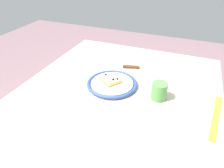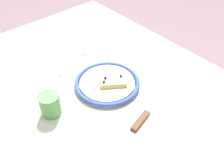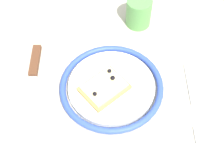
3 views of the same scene
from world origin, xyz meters
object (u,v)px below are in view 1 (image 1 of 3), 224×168
(knife, at_px, (125,67))
(measuring_tape, at_px, (216,117))
(napkin, at_px, (197,77))
(dining_table, at_px, (116,110))
(plate, at_px, (112,84))
(cup, at_px, (159,91))
(pizza_slice_near, at_px, (110,79))
(fork, at_px, (97,110))

(knife, bearing_deg, measuring_tape, -118.25)
(knife, xyz_separation_m, measuring_tape, (-0.24, -0.45, -0.00))
(measuring_tape, height_order, napkin, napkin)
(dining_table, bearing_deg, plate, 34.93)
(knife, bearing_deg, plate, -180.00)
(cup, bearing_deg, pizza_slice_near, 82.82)
(pizza_slice_near, distance_m, measuring_tape, 0.47)
(plate, height_order, napkin, plate)
(pizza_slice_near, bearing_deg, knife, -4.68)
(dining_table, relative_size, pizza_slice_near, 8.74)
(dining_table, distance_m, fork, 0.16)
(pizza_slice_near, relative_size, cup, 1.61)
(fork, bearing_deg, napkin, -40.89)
(knife, relative_size, fork, 1.20)
(dining_table, relative_size, knife, 4.55)
(cup, distance_m, measuring_tape, 0.23)
(pizza_slice_near, xyz_separation_m, fork, (-0.20, -0.02, -0.02))
(pizza_slice_near, bearing_deg, measuring_tape, -97.81)
(knife, bearing_deg, pizza_slice_near, 175.32)
(dining_table, xyz_separation_m, napkin, (0.29, -0.33, 0.09))
(measuring_tape, bearing_deg, napkin, 22.39)
(dining_table, bearing_deg, cup, -76.62)
(napkin, bearing_deg, dining_table, 131.46)
(fork, bearing_deg, knife, 1.45)
(plate, height_order, cup, cup)
(dining_table, bearing_deg, measuring_tape, -88.77)
(pizza_slice_near, xyz_separation_m, napkin, (0.22, -0.39, -0.02))
(dining_table, height_order, napkin, napkin)
(plate, xyz_separation_m, fork, (-0.19, -0.01, -0.01))
(fork, distance_m, cup, 0.27)
(napkin, bearing_deg, measuring_tape, -164.37)
(dining_table, height_order, cup, cup)
(dining_table, xyz_separation_m, plate, (0.06, 0.04, 0.10))
(dining_table, height_order, knife, knife)
(plate, distance_m, measuring_tape, 0.45)
(fork, bearing_deg, dining_table, -14.26)
(pizza_slice_near, bearing_deg, fork, -173.08)
(pizza_slice_near, xyz_separation_m, measuring_tape, (-0.06, -0.47, -0.02))
(fork, distance_m, napkin, 0.55)
(dining_table, relative_size, fork, 5.44)
(knife, relative_size, measuring_tape, 0.84)
(dining_table, xyz_separation_m, cup, (0.04, -0.18, 0.13))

